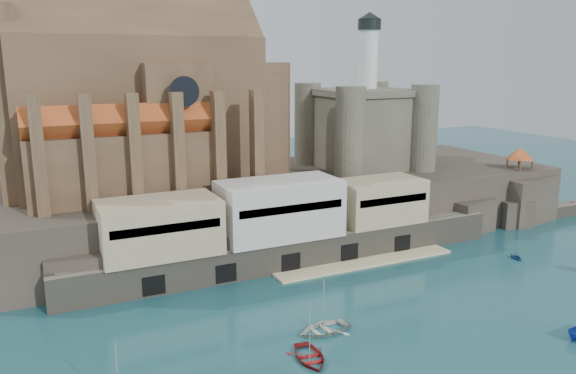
% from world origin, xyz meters
% --- Properties ---
extents(ground, '(300.00, 300.00, 0.00)m').
position_xyz_m(ground, '(0.00, 0.00, 0.00)').
color(ground, '#17464C').
rests_on(ground, ground).
extents(promontory, '(100.00, 36.00, 10.00)m').
position_xyz_m(promontory, '(-0.19, 39.37, 4.92)').
color(promontory, '#2C2621').
rests_on(promontory, ground).
extents(quay, '(70.00, 12.00, 13.05)m').
position_xyz_m(quay, '(-10.19, 23.07, 6.07)').
color(quay, '#6E6758').
rests_on(quay, ground).
extents(church, '(47.00, 25.93, 30.51)m').
position_xyz_m(church, '(-24.13, 41.85, 22.13)').
color(church, '#513A26').
rests_on(church, promontory).
extents(castle_keep, '(21.20, 21.20, 29.30)m').
position_xyz_m(castle_keep, '(16.08, 41.08, 18.31)').
color(castle_keep, '#4D493C').
rests_on(castle_keep, promontory).
extents(rock_outcrop, '(14.50, 10.50, 8.70)m').
position_xyz_m(rock_outcrop, '(42.00, 25.84, 4.02)').
color(rock_outcrop, '#2C2621').
rests_on(rock_outcrop, ground).
extents(pavilion, '(6.40, 6.40, 5.40)m').
position_xyz_m(pavilion, '(42.00, 26.00, 12.73)').
color(pavilion, '#513A26').
rests_on(pavilion, rock_outcrop).
extents(boat_0, '(4.36, 1.86, 5.91)m').
position_xyz_m(boat_0, '(-18.95, -3.32, 0.00)').
color(boat_0, maroon).
rests_on(boat_0, ground).
extents(boat_6, '(1.71, 4.65, 6.38)m').
position_xyz_m(boat_6, '(-14.67, 1.42, 0.00)').
color(boat_6, beige).
rests_on(boat_6, ground).
extents(boat_7, '(2.49, 1.76, 2.65)m').
position_xyz_m(boat_7, '(24.32, 9.36, 0.00)').
color(boat_7, navy).
rests_on(boat_7, ground).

